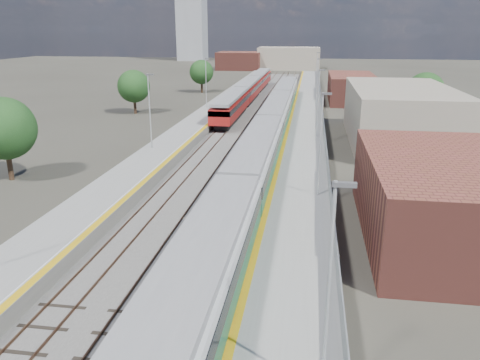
# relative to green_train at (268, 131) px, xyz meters

# --- Properties ---
(ground) EXTENTS (320.00, 320.00, 0.00)m
(ground) POSITION_rel_green_train_xyz_m (-1.50, 12.45, -2.39)
(ground) COLOR #47443A
(ground) RESTS_ON ground
(ballast_bed) EXTENTS (10.50, 155.00, 0.06)m
(ballast_bed) POSITION_rel_green_train_xyz_m (-3.75, 14.95, -2.36)
(ballast_bed) COLOR #565451
(ballast_bed) RESTS_ON ground
(tracks) EXTENTS (8.96, 160.00, 0.17)m
(tracks) POSITION_rel_green_train_xyz_m (-3.15, 16.63, -2.28)
(tracks) COLOR #4C3323
(tracks) RESTS_ON ground
(platform_right) EXTENTS (4.70, 155.00, 8.52)m
(platform_right) POSITION_rel_green_train_xyz_m (3.78, 14.95, -1.85)
(platform_right) COLOR slate
(platform_right) RESTS_ON ground
(platform_left) EXTENTS (4.30, 155.00, 8.52)m
(platform_left) POSITION_rel_green_train_xyz_m (-10.55, 14.94, -1.87)
(platform_left) COLOR slate
(platform_left) RESTS_ON ground
(buildings) EXTENTS (72.00, 185.50, 40.00)m
(buildings) POSITION_rel_green_train_xyz_m (-19.62, 101.05, 8.32)
(buildings) COLOR brown
(buildings) RESTS_ON ground
(green_train) EXTENTS (3.08, 85.57, 3.39)m
(green_train) POSITION_rel_green_train_xyz_m (0.00, 0.00, 0.00)
(green_train) COLOR black
(green_train) RESTS_ON ground
(red_train) EXTENTS (2.86, 58.03, 3.61)m
(red_train) POSITION_rel_green_train_xyz_m (-7.00, 37.39, -0.25)
(red_train) COLOR black
(red_train) RESTS_ON ground
(tree_a) EXTENTS (5.36, 5.36, 7.26)m
(tree_a) POSITION_rel_green_train_xyz_m (-21.49, -12.71, 2.19)
(tree_a) COLOR #382619
(tree_a) RESTS_ON ground
(tree_b) EXTENTS (4.99, 4.99, 6.76)m
(tree_b) POSITION_rel_green_train_xyz_m (-22.88, 21.31, 1.87)
(tree_b) COLOR #382619
(tree_b) RESTS_ON ground
(tree_c) EXTENTS (4.94, 4.94, 6.69)m
(tree_c) POSITION_rel_green_train_xyz_m (-18.38, 47.99, 1.83)
(tree_c) COLOR #382619
(tree_c) RESTS_ON ground
(tree_d) EXTENTS (5.22, 5.22, 7.08)m
(tree_d) POSITION_rel_green_train_xyz_m (19.83, 19.77, 2.07)
(tree_d) COLOR #382619
(tree_d) RESTS_ON ground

